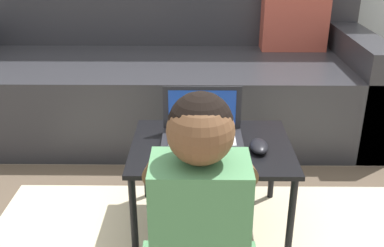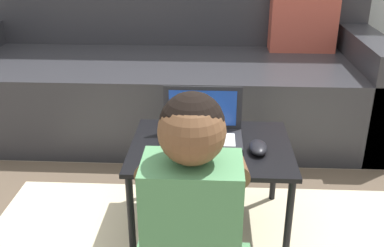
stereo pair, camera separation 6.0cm
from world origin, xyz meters
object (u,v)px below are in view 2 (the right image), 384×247
Objects in this scene: laptop_desk at (211,154)px; person_seated at (192,234)px; laptop at (202,132)px; couch at (167,72)px; computer_mouse at (258,147)px.

laptop_desk is 0.45m from person_seated.
person_seated is at bearing -91.29° from laptop.
laptop_desk is (0.26, -1.00, 0.01)m from couch.
couch reaches higher than computer_mouse.
laptop_desk is 0.17m from computer_mouse.
person_seated is (-0.04, -0.45, -0.00)m from laptop_desk.
computer_mouse is at bearing -22.29° from laptop.
computer_mouse is 0.15× the size of person_seated.
computer_mouse reaches higher than laptop_desk.
couch is at bearing 98.32° from person_seated.
laptop is 0.21m from computer_mouse.
person_seated is (-0.20, -0.41, -0.06)m from computer_mouse.
couch is 4.04× the size of laptop_desk.
laptop is (-0.03, 0.04, 0.07)m from laptop_desk.
laptop is 2.68× the size of computer_mouse.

